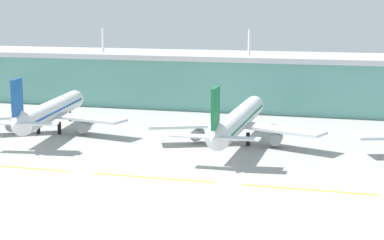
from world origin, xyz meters
name	(u,v)px	position (x,y,z in m)	size (l,w,h in m)	color
ground_plane	(171,174)	(0.00, 0.00, 0.00)	(600.00, 600.00, 0.00)	#9E9E99
terminal_building	(252,81)	(0.00, 97.59, 10.12)	(288.00, 34.00, 28.84)	#5B9E93
airliner_near_middle	(50,112)	(-48.53, 34.97, 6.44)	(48.15, 58.48, 18.90)	white
airliner_center	(237,121)	(7.85, 35.03, 6.45)	(48.79, 63.84, 18.90)	silver
taxiway_stripe_mid_west	(15,167)	(-37.00, -4.09, 0.02)	(28.00, 0.70, 0.04)	yellow
taxiway_stripe_centre	(152,178)	(-3.00, -4.09, 0.02)	(28.00, 0.70, 0.04)	yellow
taxiway_stripe_mid_east	(309,190)	(31.00, -4.09, 0.02)	(28.00, 0.70, 0.04)	yellow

